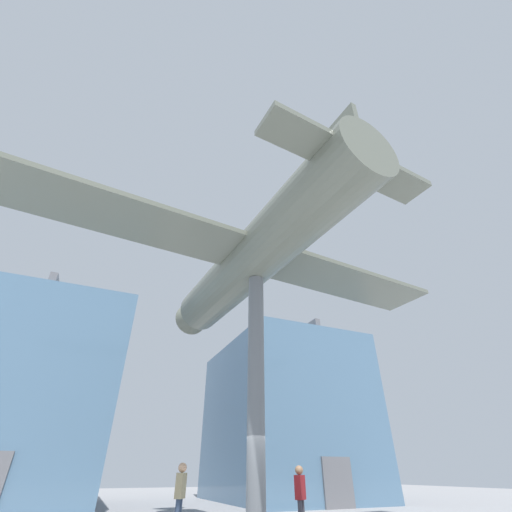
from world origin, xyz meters
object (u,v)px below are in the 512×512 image
suspended_airplane (252,260)px  visitor_second (180,491)px  visitor_person (300,493)px  support_pylon_central (256,387)px

suspended_airplane → visitor_second: bearing=119.9°
suspended_airplane → visitor_person: bearing=15.6°
support_pylon_central → visitor_second: 4.03m
suspended_airplane → visitor_second: suspended_airplane is taller
support_pylon_central → visitor_second: support_pylon_central is taller
support_pylon_central → visitor_second: bearing=122.0°
suspended_airplane → visitor_person: size_ratio=9.79×
suspended_airplane → visitor_second: size_ratio=9.40×
support_pylon_central → visitor_second: (-1.53, 2.46, -2.80)m
support_pylon_central → visitor_second: size_ratio=4.18×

